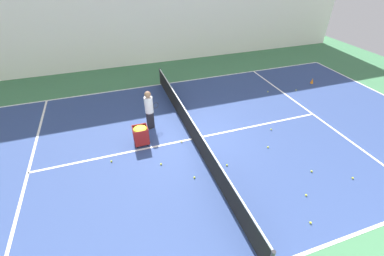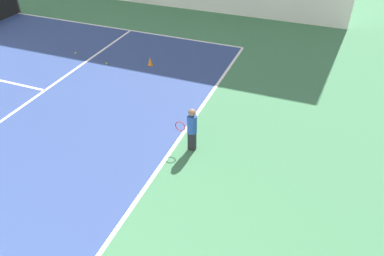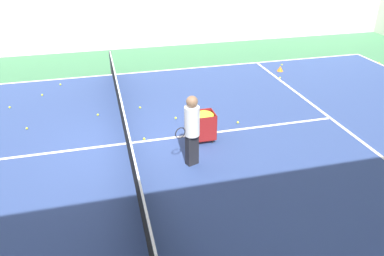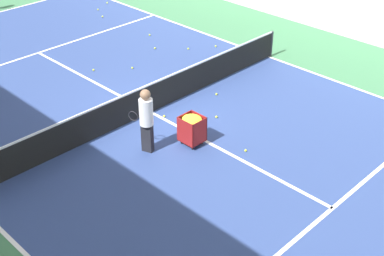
% 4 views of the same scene
% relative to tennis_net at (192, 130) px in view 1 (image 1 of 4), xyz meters
% --- Properties ---
extents(ground_plane, '(34.15, 34.15, 0.00)m').
position_rel_tennis_net_xyz_m(ground_plane, '(0.00, 0.00, -0.50)').
color(ground_plane, '#3D754C').
extents(court_playing_area, '(11.44, 22.81, 0.00)m').
position_rel_tennis_net_xyz_m(court_playing_area, '(0.00, 0.00, -0.50)').
color(court_playing_area, navy).
rests_on(court_playing_area, ground).
extents(line_sideline_right, '(0.10, 22.81, 0.00)m').
position_rel_tennis_net_xyz_m(line_sideline_right, '(5.72, 0.00, -0.49)').
color(line_sideline_right, white).
rests_on(line_sideline_right, ground).
extents(line_service_near, '(11.44, 0.10, 0.00)m').
position_rel_tennis_net_xyz_m(line_service_near, '(0.00, -6.27, -0.49)').
color(line_service_near, white).
rests_on(line_service_near, ground).
extents(line_service_far, '(11.44, 0.10, 0.00)m').
position_rel_tennis_net_xyz_m(line_service_far, '(0.00, 6.27, -0.49)').
color(line_service_far, white).
rests_on(line_service_far, ground).
extents(line_centre_service, '(0.10, 12.54, 0.00)m').
position_rel_tennis_net_xyz_m(line_centre_service, '(0.00, 0.00, -0.49)').
color(line_centre_service, white).
rests_on(line_centre_service, ground).
extents(tennis_net, '(11.74, 0.10, 0.96)m').
position_rel_tennis_net_xyz_m(tennis_net, '(0.00, 0.00, 0.00)').
color(tennis_net, '#2D2D33').
rests_on(tennis_net, ground).
extents(coach_at_net, '(0.47, 0.69, 1.82)m').
position_rel_tennis_net_xyz_m(coach_at_net, '(1.41, 1.47, 0.55)').
color(coach_at_net, black).
rests_on(coach_at_net, ground).
extents(ball_cart, '(0.56, 0.59, 0.85)m').
position_rel_tennis_net_xyz_m(ball_cart, '(0.34, 2.07, 0.10)').
color(ball_cart, maroon).
rests_on(ball_cart, ground).
extents(training_cone_0, '(0.19, 0.19, 0.32)m').
position_rel_tennis_net_xyz_m(training_cone_0, '(2.95, -8.65, -0.34)').
color(training_cone_0, orange).
rests_on(training_cone_0, ground).
extents(tennis_ball_1, '(0.07, 0.07, 0.07)m').
position_rel_tennis_net_xyz_m(tennis_ball_1, '(-5.01, -1.97, -0.46)').
color(tennis_ball_1, yellow).
rests_on(tennis_ball_1, ground).
extents(tennis_ball_3, '(0.07, 0.07, 0.07)m').
position_rel_tennis_net_xyz_m(tennis_ball_3, '(-0.51, -3.57, -0.46)').
color(tennis_ball_3, yellow).
rests_on(tennis_ball_3, ground).
extents(tennis_ball_6, '(0.07, 0.07, 0.07)m').
position_rel_tennis_net_xyz_m(tennis_ball_6, '(-3.27, -3.47, -0.46)').
color(tennis_ball_6, yellow).
rests_on(tennis_ball_6, ground).
extents(tennis_ball_7, '(0.07, 0.07, 0.07)m').
position_rel_tennis_net_xyz_m(tennis_ball_7, '(-4.12, -2.54, -0.46)').
color(tennis_ball_7, yellow).
rests_on(tennis_ball_7, ground).
extents(tennis_ball_8, '(0.07, 0.07, 0.07)m').
position_rel_tennis_net_xyz_m(tennis_ball_8, '(-1.56, -2.74, -0.46)').
color(tennis_ball_8, yellow).
rests_on(tennis_ball_8, ground).
extents(tennis_ball_9, '(0.07, 0.07, 0.07)m').
position_rel_tennis_net_xyz_m(tennis_ball_9, '(-1.14, 1.62, -0.46)').
color(tennis_ball_9, yellow).
rests_on(tennis_ball_9, ground).
extents(tennis_ball_12, '(0.07, 0.07, 0.07)m').
position_rel_tennis_net_xyz_m(tennis_ball_12, '(-2.19, 0.66, -0.46)').
color(tennis_ball_12, yellow).
rests_on(tennis_ball_12, ground).
extents(tennis_ball_14, '(0.07, 0.07, 0.07)m').
position_rel_tennis_net_xyz_m(tennis_ball_14, '(-4.01, -4.61, -0.46)').
color(tennis_ball_14, yellow).
rests_on(tennis_ball_14, ground).
extents(tennis_ball_16, '(0.07, 0.07, 0.07)m').
position_rel_tennis_net_xyz_m(tennis_ball_16, '(2.41, -7.12, -0.46)').
color(tennis_ball_16, yellow).
rests_on(tennis_ball_16, ground).
extents(tennis_ball_17, '(0.07, 0.07, 0.07)m').
position_rel_tennis_net_xyz_m(tennis_ball_17, '(-0.38, 3.36, -0.46)').
color(tennis_ball_17, yellow).
rests_on(tennis_ball_17, ground).
extents(tennis_ball_19, '(0.07, 0.07, 0.07)m').
position_rel_tennis_net_xyz_m(tennis_ball_19, '(-0.08, 0.49, -0.46)').
color(tennis_ball_19, yellow).
rests_on(tennis_ball_19, ground).
extents(tennis_ball_22, '(0.07, 0.07, 0.07)m').
position_rel_tennis_net_xyz_m(tennis_ball_22, '(2.77, -5.49, -0.46)').
color(tennis_ball_22, yellow).
rests_on(tennis_ball_22, ground).
extents(tennis_ball_24, '(0.07, 0.07, 0.07)m').
position_rel_tennis_net_xyz_m(tennis_ball_24, '(-1.98, -0.70, -0.46)').
color(tennis_ball_24, yellow).
rests_on(tennis_ball_24, ground).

